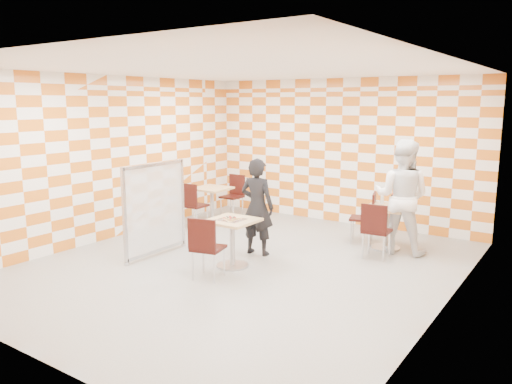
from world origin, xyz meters
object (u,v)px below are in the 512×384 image
chair_second_front (375,227)px  sport_bottle (382,199)px  second_table (387,220)px  partition (155,209)px  chair_empty_near (192,202)px  chair_second_side (367,214)px  chair_empty_far (234,192)px  man_dark (257,207)px  man_white (402,197)px  main_table (232,235)px  soda_bottle (393,200)px  chair_main_front (205,244)px  empty_table (212,199)px

chair_second_front → sport_bottle: (-0.21, 0.85, 0.29)m
second_table → partition: bearing=-140.1°
chair_empty_near → sport_bottle: bearing=15.3°
chair_second_side → chair_empty_far: size_ratio=1.00×
chair_second_front → man_dark: bearing=-154.5°
chair_second_side → man_white: man_white is taller
main_table → soda_bottle: 2.92m
chair_second_front → soda_bottle: 0.83m
chair_main_front → man_dark: bearing=93.9°
chair_second_side → chair_empty_near: 3.46m
soda_bottle → sport_bottle: bearing=161.6°
partition → chair_second_front: bearing=30.8°
chair_second_side → partition: size_ratio=0.60×
sport_bottle → partition: bearing=-136.9°
chair_second_front → chair_empty_near: 3.79m
partition → man_white: size_ratio=0.81×
main_table → chair_second_front: chair_second_front is taller
chair_second_side → man_dark: (-1.27, -1.65, 0.26)m
empty_table → chair_empty_far: chair_empty_far is taller
chair_empty_far → chair_empty_near: bearing=-91.8°
chair_second_front → chair_second_side: bearing=119.4°
man_dark → main_table: bearing=88.1°
main_table → chair_second_side: bearing=63.1°
chair_main_front → soda_bottle: (1.64, 3.06, 0.31)m
main_table → empty_table: (-2.09, 2.07, 0.00)m
man_white → soda_bottle: (-0.20, 0.15, -0.11)m
second_table → soda_bottle: 0.36m
partition → soda_bottle: partition is taller
man_dark → sport_bottle: 2.27m
main_table → man_white: man_white is taller
chair_main_front → chair_second_front: 2.81m
chair_second_side → chair_empty_far: bearing=173.0°
second_table → empty_table: size_ratio=1.00×
chair_second_front → sport_bottle: bearing=104.1°
second_table → chair_empty_far: 3.73m
main_table → chair_empty_far: size_ratio=0.81×
main_table → chair_empty_near: chair_empty_near is taller
main_table → empty_table: bearing=135.3°
chair_second_front → chair_empty_near: same height
chair_empty_far → partition: bearing=-77.7°
chair_empty_far → man_white: bearing=-8.7°
second_table → sport_bottle: sport_bottle is taller
chair_empty_near → man_white: size_ratio=0.48×
chair_main_front → man_white: (1.84, 2.91, 0.41)m
chair_second_side → sport_bottle: 0.39m
chair_main_front → chair_empty_near: 3.05m
soda_bottle → chair_second_front: bearing=-90.5°
chair_second_front → chair_empty_near: (-3.79, -0.13, 0.00)m
empty_table → soda_bottle: size_ratio=3.26×
chair_empty_far → soda_bottle: soda_bottle is taller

